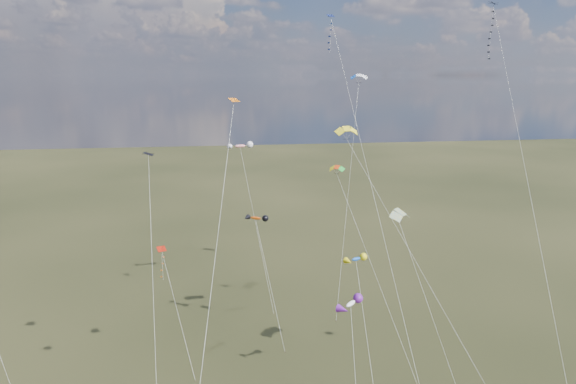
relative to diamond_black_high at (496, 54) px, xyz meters
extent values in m
cube|color=black|center=(0.06, 1.49, 5.32)|extent=(1.10, 1.09, 0.36)
cylinder|color=silver|center=(-0.41, -9.55, -14.23)|extent=(0.98, 22.10, 39.11)
cube|color=#121D51|center=(-16.14, 8.74, 4.56)|extent=(0.92, 0.87, 0.34)
cylinder|color=silver|center=(-14.06, -3.81, -14.60)|extent=(4.18, 25.12, 38.35)
cube|color=black|center=(-36.80, 0.66, -10.07)|extent=(1.06, 1.09, 0.31)
cylinder|color=silver|center=(-36.24, -6.66, -21.92)|extent=(1.16, 14.65, 23.72)
cube|color=#9D1507|center=(-36.29, 3.02, -21.14)|extent=(1.17, 1.13, 0.39)
cylinder|color=silver|center=(-34.58, -0.28, -27.46)|extent=(3.45, 6.63, 12.65)
cube|color=#332316|center=(-32.87, -3.58, -33.71)|extent=(0.10, 0.10, 0.12)
cube|color=orange|center=(-28.39, -9.11, -4.25)|extent=(1.04, 1.03, 0.31)
cylinder|color=silver|center=(-31.06, -19.59, -19.01)|extent=(5.36, 20.99, 29.54)
cylinder|color=silver|center=(-9.46, -4.91, -21.01)|extent=(10.87, 19.37, 25.55)
cylinder|color=silver|center=(-11.67, 15.20, -17.99)|extent=(6.63, 15.47, 31.57)
cube|color=#332316|center=(-14.97, 7.48, -33.71)|extent=(0.10, 0.10, 0.12)
cylinder|color=silver|center=(-8.85, -7.08, -25.03)|extent=(4.17, 8.39, 17.49)
cylinder|color=silver|center=(-13.44, -4.08, -23.13)|extent=(5.71, 15.27, 21.30)
ellipsoid|color=#BF430A|center=(-25.24, 8.74, -19.63)|extent=(2.96, 2.27, 0.93)
cylinder|color=silver|center=(-23.96, 4.75, -26.70)|extent=(2.58, 8.00, 14.16)
cube|color=#332316|center=(-22.69, 0.76, -33.71)|extent=(0.10, 0.10, 0.12)
ellipsoid|color=white|center=(-19.67, -15.66, -20.22)|extent=(2.45, 2.38, 0.91)
ellipsoid|color=red|center=(-26.29, 21.66, -12.28)|extent=(3.34, 1.61, 1.17)
cylinder|color=silver|center=(-24.54, 16.10, -23.03)|extent=(3.53, 11.15, 21.50)
cube|color=#332316|center=(-22.79, 10.54, -33.71)|extent=(0.10, 0.10, 0.12)
ellipsoid|color=blue|center=(-16.47, -5.94, -20.13)|extent=(2.26, 1.60, 0.83)
cylinder|color=silver|center=(-16.74, -11.91, -26.95)|extent=(0.56, 11.96, 13.66)
camera|label=1|loc=(-30.31, -52.80, -2.24)|focal=32.00mm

